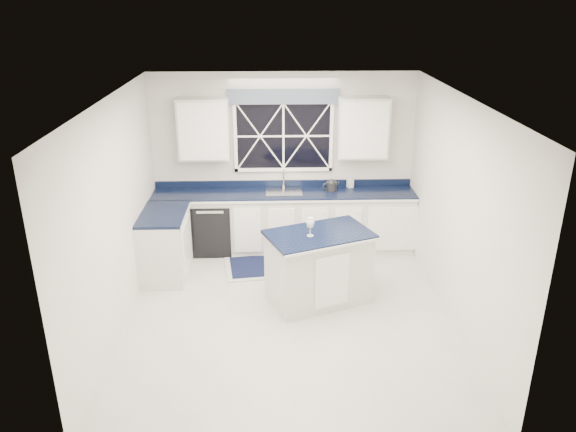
{
  "coord_description": "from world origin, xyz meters",
  "views": [
    {
      "loc": [
        -0.19,
        -6.09,
        3.78
      ],
      "look_at": [
        0.01,
        0.4,
        1.17
      ],
      "focal_mm": 35.0,
      "sensor_mm": 36.0,
      "label": 1
    }
  ],
  "objects_px": {
    "island": "(319,267)",
    "soap_bottle": "(350,181)",
    "dishwasher": "(213,225)",
    "faucet": "(284,178)",
    "kettle": "(331,185)",
    "wine_glass": "(310,223)"
  },
  "relations": [
    {
      "from": "wine_glass",
      "to": "soap_bottle",
      "type": "bearing_deg",
      "value": 68.37
    },
    {
      "from": "dishwasher",
      "to": "kettle",
      "type": "bearing_deg",
      "value": 2.21
    },
    {
      "from": "dishwasher",
      "to": "faucet",
      "type": "distance_m",
      "value": 1.31
    },
    {
      "from": "kettle",
      "to": "soap_bottle",
      "type": "relative_size",
      "value": 1.39
    },
    {
      "from": "island",
      "to": "kettle",
      "type": "distance_m",
      "value": 1.79
    },
    {
      "from": "kettle",
      "to": "soap_bottle",
      "type": "bearing_deg",
      "value": 9.0
    },
    {
      "from": "island",
      "to": "soap_bottle",
      "type": "bearing_deg",
      "value": 48.99
    },
    {
      "from": "wine_glass",
      "to": "dishwasher",
      "type": "bearing_deg",
      "value": 129.38
    },
    {
      "from": "dishwasher",
      "to": "wine_glass",
      "type": "xyz_separation_m",
      "value": [
        1.38,
        -1.69,
        0.72
      ]
    },
    {
      "from": "dishwasher",
      "to": "kettle",
      "type": "relative_size",
      "value": 3.08
    },
    {
      "from": "dishwasher",
      "to": "wine_glass",
      "type": "distance_m",
      "value": 2.3
    },
    {
      "from": "kettle",
      "to": "faucet",
      "type": "bearing_deg",
      "value": 155.45
    },
    {
      "from": "island",
      "to": "wine_glass",
      "type": "bearing_deg",
      "value": -166.18
    },
    {
      "from": "dishwasher",
      "to": "soap_bottle",
      "type": "bearing_deg",
      "value": 5.54
    },
    {
      "from": "kettle",
      "to": "soap_bottle",
      "type": "height_order",
      "value": "same"
    },
    {
      "from": "island",
      "to": "kettle",
      "type": "xyz_separation_m",
      "value": [
        0.32,
        1.67,
        0.55
      ]
    },
    {
      "from": "wine_glass",
      "to": "soap_bottle",
      "type": "distance_m",
      "value": 2.04
    },
    {
      "from": "faucet",
      "to": "island",
      "type": "bearing_deg",
      "value": -77.26
    },
    {
      "from": "kettle",
      "to": "wine_glass",
      "type": "relative_size",
      "value": 1.1
    },
    {
      "from": "dishwasher",
      "to": "soap_bottle",
      "type": "distance_m",
      "value": 2.23
    },
    {
      "from": "dishwasher",
      "to": "faucet",
      "type": "bearing_deg",
      "value": 10.02
    },
    {
      "from": "kettle",
      "to": "wine_glass",
      "type": "height_order",
      "value": "wine_glass"
    }
  ]
}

